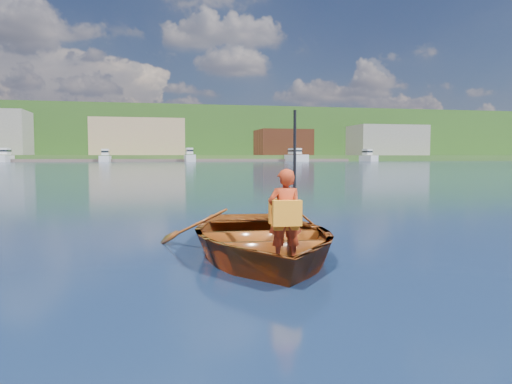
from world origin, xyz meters
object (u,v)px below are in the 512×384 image
(dock, at_px, (165,160))
(marina_yachts, at_px, (172,157))
(rowboat, at_px, (260,237))
(child_paddler, at_px, (285,215))

(dock, relative_size, marina_yachts, 1.12)
(rowboat, relative_size, child_paddler, 2.27)
(rowboat, xyz_separation_m, marina_yachts, (5.62, 143.07, 1.17))
(child_paddler, distance_m, dock, 148.74)
(rowboat, distance_m, child_paddler, 1.00)
(rowboat, height_order, child_paddler, child_paddler)
(marina_yachts, bearing_deg, child_paddler, -92.20)
(dock, distance_m, marina_yachts, 5.22)
(dock, xyz_separation_m, marina_yachts, (1.97, -4.72, 1.03))
(rowboat, xyz_separation_m, child_paddler, (0.10, -0.91, 0.40))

